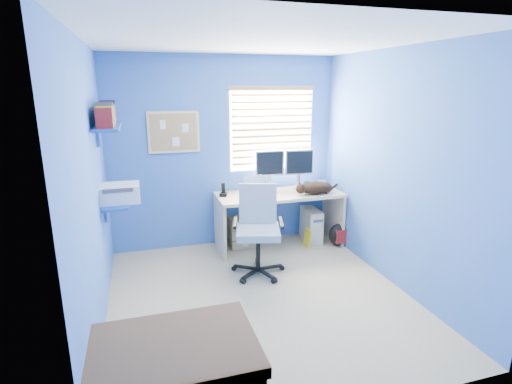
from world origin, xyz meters
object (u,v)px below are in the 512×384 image
object	(u,v)px
cat	(316,188)
tower_pc	(311,225)
laptop	(260,186)
desk	(279,220)
office_chair	(258,241)

from	to	relation	value
cat	tower_pc	distance (m)	0.64
laptop	cat	bearing A→B (deg)	-33.24
laptop	tower_pc	bearing A→B (deg)	-16.16
desk	tower_pc	bearing A→B (deg)	6.67
laptop	office_chair	size ratio (longest dim) A/B	0.33
laptop	cat	size ratio (longest dim) A/B	0.74
desk	tower_pc	size ratio (longest dim) A/B	3.68
desk	office_chair	bearing A→B (deg)	-126.41
tower_pc	office_chair	xyz separation A→B (m)	(-1.00, -0.73, 0.15)
desk	cat	size ratio (longest dim) A/B	3.69
desk	laptop	bearing A→B (deg)	177.88
cat	office_chair	bearing A→B (deg)	-160.27
tower_pc	office_chair	distance (m)	1.25
cat	tower_pc	bearing A→B (deg)	68.19
desk	cat	xyz separation A→B (m)	(0.45, -0.16, 0.45)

